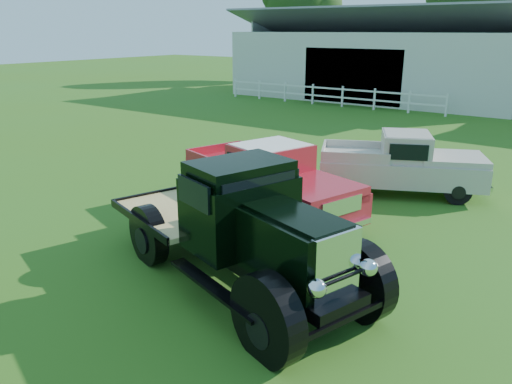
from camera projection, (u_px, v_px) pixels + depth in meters
The scene contains 8 objects.
ground at pixel (214, 254), 10.24m from camera, with size 120.00×120.00×0.00m, color #2E661D.
shed_left at pixel (384, 54), 33.33m from camera, with size 18.80×10.20×5.60m, color #BBBBBB, non-canonical shape.
fence_rail at pixel (327, 95), 29.93m from camera, with size 14.20×0.16×1.20m, color white, non-canonical shape.
tree_a at pixel (298, 19), 44.06m from camera, with size 6.30×6.30×10.50m, color #1B420E, non-canonical shape.
tree_b at pixel (468, 10), 36.93m from camera, with size 6.90×6.90×11.50m, color #1B420E, non-canonical shape.
vintage_flatbed at pixel (236, 223), 8.76m from camera, with size 5.78×2.29×2.29m, color black, non-canonical shape.
red_pickup at pixel (268, 180), 12.01m from camera, with size 5.07×1.95×1.85m, color #B01C2A, non-canonical shape.
white_pickup at pixel (401, 164), 13.81m from camera, with size 4.55×1.76×1.67m, color #BBB1A4, non-canonical shape.
Camera 1 is at (6.14, -7.09, 4.39)m, focal length 35.00 mm.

